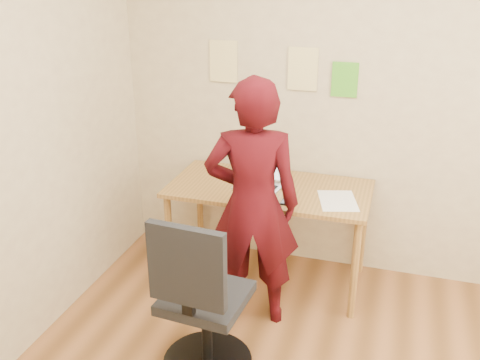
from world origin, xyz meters
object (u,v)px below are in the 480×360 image
(desk, at_px, (269,198))
(laptop, at_px, (261,178))
(person, at_px, (252,205))
(phone, at_px, (287,201))
(office_chair, at_px, (201,309))

(desk, bearing_deg, laptop, 169.82)
(person, bearing_deg, desk, -103.26)
(phone, bearing_deg, person, -118.86)
(office_chair, bearing_deg, person, 83.01)
(phone, distance_m, person, 0.32)
(laptop, relative_size, phone, 2.70)
(office_chair, height_order, person, person)
(phone, relative_size, office_chair, 0.13)
(desk, relative_size, phone, 10.76)
(desk, bearing_deg, phone, -50.88)
(desk, height_order, laptop, laptop)
(laptop, bearing_deg, office_chair, -84.49)
(desk, bearing_deg, office_chair, -95.84)
(office_chair, xyz_separation_m, person, (0.12, 0.60, 0.38))
(office_chair, relative_size, person, 0.62)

